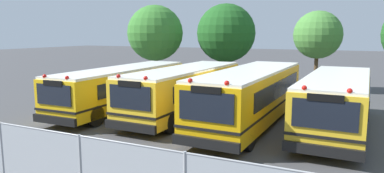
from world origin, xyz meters
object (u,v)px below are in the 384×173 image
(tree_2, at_px, (317,35))
(school_bus_2, at_px, (251,94))
(tree_1, at_px, (225,34))
(school_bus_0, at_px, (123,86))
(traffic_cone, at_px, (7,159))
(school_bus_1, at_px, (185,89))
(school_bus_3, at_px, (336,101))
(tree_0, at_px, (153,33))

(tree_2, bearing_deg, school_bus_2, -97.79)
(school_bus_2, height_order, tree_1, tree_1)
(school_bus_0, distance_m, tree_2, 15.13)
(school_bus_2, relative_size, traffic_cone, 22.12)
(school_bus_0, bearing_deg, traffic_cone, 100.78)
(tree_2, bearing_deg, school_bus_1, -115.15)
(school_bus_0, xyz_separation_m, traffic_cone, (1.80, -8.93, -1.10))
(traffic_cone, bearing_deg, school_bus_3, 43.75)
(tree_2, bearing_deg, tree_0, -173.10)
(tree_0, distance_m, tree_2, 13.42)
(school_bus_2, bearing_deg, school_bus_0, 0.12)
(school_bus_2, bearing_deg, tree_1, -63.10)
(school_bus_0, bearing_deg, tree_2, -128.95)
(school_bus_0, distance_m, school_bus_1, 3.87)
(tree_1, distance_m, tree_2, 7.37)
(school_bus_2, distance_m, tree_2, 12.25)
(school_bus_0, xyz_separation_m, school_bus_1, (3.86, 0.24, 0.06))
(school_bus_1, bearing_deg, tree_2, -113.88)
(school_bus_0, height_order, school_bus_2, school_bus_2)
(tree_0, xyz_separation_m, tree_2, (13.32, 1.61, -0.21))
(school_bus_0, height_order, tree_1, tree_1)
(traffic_cone, bearing_deg, school_bus_0, 101.37)
(school_bus_1, bearing_deg, school_bus_0, 4.77)
(school_bus_3, distance_m, tree_2, 11.94)
(tree_0, xyz_separation_m, tree_1, (5.96, 1.88, -0.07))
(tree_1, xyz_separation_m, tree_2, (7.36, -0.26, -0.13))
(school_bus_0, height_order, traffic_cone, school_bus_0)
(tree_1, bearing_deg, tree_2, -2.05)
(school_bus_2, relative_size, tree_1, 1.56)
(tree_0, height_order, tree_2, tree_0)
(school_bus_3, bearing_deg, school_bus_2, 7.94)
(school_bus_1, bearing_deg, school_bus_2, 174.86)
(school_bus_0, distance_m, traffic_cone, 9.18)
(tree_2, height_order, traffic_cone, tree_2)
(school_bus_2, bearing_deg, tree_0, -39.64)
(school_bus_1, height_order, tree_1, tree_1)
(school_bus_2, height_order, tree_0, tree_0)
(tree_0, relative_size, traffic_cone, 14.08)
(tree_0, bearing_deg, school_bus_2, -41.15)
(school_bus_3, xyz_separation_m, tree_2, (-2.16, 11.40, 2.81))
(tree_1, bearing_deg, school_bus_2, -64.60)
(school_bus_1, distance_m, tree_2, 12.92)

